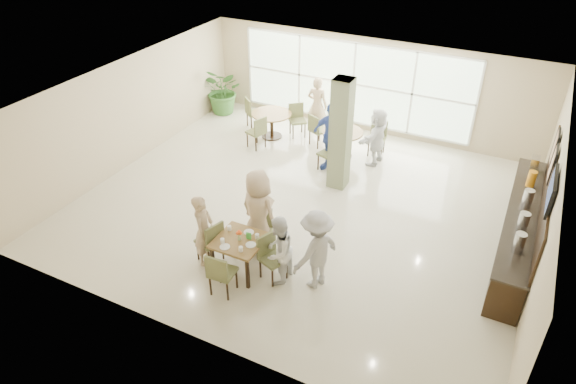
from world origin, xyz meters
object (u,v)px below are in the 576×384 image
at_px(teen_left, 204,230).
at_px(teen_right, 278,250).
at_px(adult_a, 331,137).
at_px(adult_standing, 317,105).
at_px(round_table_right, 342,137).
at_px(potted_plant, 224,91).
at_px(round_table_left, 272,118).
at_px(teen_far, 259,211).
at_px(main_table, 240,244).
at_px(adult_b, 377,136).
at_px(teen_standing, 316,250).
at_px(buffet_counter, 521,227).

xyz_separation_m(teen_left, teen_right, (1.58, 0.15, -0.05)).
height_order(adult_a, adult_standing, adult_a).
xyz_separation_m(round_table_right, potted_plant, (-4.43, 1.01, 0.18)).
bearing_deg(round_table_left, teen_far, -64.67).
xyz_separation_m(round_table_right, teen_far, (-0.05, -4.52, 0.35)).
bearing_deg(teen_right, main_table, -85.47).
bearing_deg(adult_a, teen_far, -76.11).
distance_m(adult_b, adult_standing, 2.39).
bearing_deg(adult_b, potted_plant, -94.15).
relative_size(teen_standing, adult_b, 1.07).
bearing_deg(round_table_left, main_table, -67.80).
height_order(main_table, teen_far, teen_far).
distance_m(main_table, adult_standing, 6.47).
bearing_deg(buffet_counter, adult_standing, 151.90).
relative_size(round_table_left, teen_right, 0.80).
distance_m(main_table, teen_standing, 1.53).
distance_m(teen_standing, adult_standing, 6.63).
distance_m(potted_plant, teen_left, 7.33).
distance_m(buffet_counter, adult_a, 5.00).
bearing_deg(adult_standing, potted_plant, 0.53).
distance_m(round_table_left, adult_standing, 1.40).
height_order(round_table_left, buffet_counter, buffet_counter).
height_order(round_table_left, teen_far, teen_far).
height_order(potted_plant, teen_right, potted_plant).
bearing_deg(teen_standing, potted_plant, -113.72).
relative_size(round_table_right, potted_plant, 0.74).
relative_size(teen_left, teen_far, 0.83).
relative_size(teen_right, adult_a, 0.78).
relative_size(potted_plant, adult_a, 0.81).
height_order(adult_b, adult_standing, adult_standing).
bearing_deg(buffet_counter, main_table, -146.77).
bearing_deg(teen_far, teen_standing, 177.26).
bearing_deg(adult_a, potted_plant, 172.08).
bearing_deg(teen_far, adult_standing, -63.07).
relative_size(round_table_right, teen_standing, 0.67).
relative_size(round_table_left, potted_plant, 0.77).
xyz_separation_m(buffet_counter, adult_a, (-4.80, 1.35, 0.38)).
relative_size(teen_far, teen_right, 1.28).
bearing_deg(teen_left, buffet_counter, -74.96).
height_order(buffet_counter, teen_standing, buffet_counter).
bearing_deg(adult_standing, adult_a, 122.40).
xyz_separation_m(main_table, round_table_right, (0.04, 5.29, -0.08)).
height_order(buffet_counter, teen_left, buffet_counter).
bearing_deg(teen_far, teen_right, 154.46).
xyz_separation_m(teen_far, adult_standing, (-1.18, 5.59, -0.07)).
xyz_separation_m(teen_left, adult_b, (1.76, 5.43, 0.01)).
xyz_separation_m(round_table_left, teen_left, (1.46, -5.56, 0.19)).
xyz_separation_m(round_table_left, adult_b, (3.22, -0.12, 0.20)).
bearing_deg(adult_standing, round_table_right, 138.29).
relative_size(main_table, teen_standing, 0.56).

